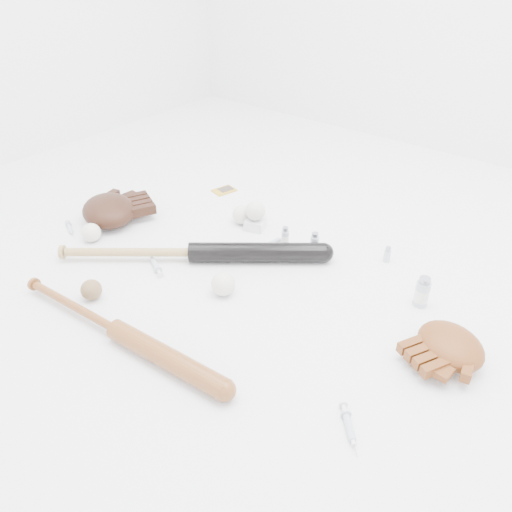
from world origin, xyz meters
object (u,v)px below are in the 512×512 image
Objects in this scene: bat_dark at (192,252)px; glove_dark at (109,210)px; pedestal at (255,224)px; bat_wood at (117,330)px.

glove_dark is at bearing 142.45° from bat_dark.
glove_dark is at bearing -146.77° from pedestal.
glove_dark reaches higher than bat_dark.
pedestal is (0.03, 0.31, -0.02)m from bat_dark.
bat_wood reaches higher than pedestal.
bat_dark is 1.19× the size of bat_wood.
bat_dark is 0.43m from bat_wood.
pedestal is at bearing 58.23° from glove_dark.
pedestal is (-0.07, 0.73, -0.01)m from bat_wood.
bat_dark is 3.35× the size of glove_dark.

